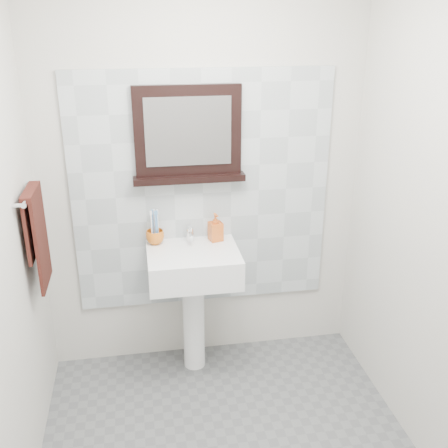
# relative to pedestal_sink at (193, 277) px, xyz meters

# --- Properties ---
(back_wall) EXTENTS (2.00, 0.01, 2.50)m
(back_wall) POSITION_rel_pedestal_sink_xyz_m (0.09, 0.23, 0.57)
(back_wall) COLOR beige
(back_wall) RESTS_ON ground
(front_wall) EXTENTS (2.00, 0.01, 2.50)m
(front_wall) POSITION_rel_pedestal_sink_xyz_m (0.09, -1.97, 0.57)
(front_wall) COLOR beige
(front_wall) RESTS_ON ground
(splashback) EXTENTS (1.60, 0.02, 1.50)m
(splashback) POSITION_rel_pedestal_sink_xyz_m (0.09, 0.21, 0.47)
(splashback) COLOR #ADB6BB
(splashback) RESTS_ON back_wall
(pedestal_sink) EXTENTS (0.55, 0.44, 0.96)m
(pedestal_sink) POSITION_rel_pedestal_sink_xyz_m (0.00, 0.00, 0.00)
(pedestal_sink) COLOR white
(pedestal_sink) RESTS_ON ground
(toothbrush_cup) EXTENTS (0.13, 0.13, 0.09)m
(toothbrush_cup) POSITION_rel_pedestal_sink_xyz_m (-0.22, 0.14, 0.23)
(toothbrush_cup) COLOR #CC6518
(toothbrush_cup) RESTS_ON pedestal_sink
(toothbrushes) EXTENTS (0.05, 0.04, 0.21)m
(toothbrushes) POSITION_rel_pedestal_sink_xyz_m (-0.21, 0.14, 0.31)
(toothbrushes) COLOR white
(toothbrushes) RESTS_ON toothbrush_cup
(soap_dispenser) EXTENTS (0.10, 0.10, 0.18)m
(soap_dispenser) POSITION_rel_pedestal_sink_xyz_m (0.16, 0.13, 0.27)
(soap_dispenser) COLOR red
(soap_dispenser) RESTS_ON pedestal_sink
(framed_mirror) EXTENTS (0.67, 0.11, 0.57)m
(framed_mirror) POSITION_rel_pedestal_sink_xyz_m (0.01, 0.19, 0.84)
(framed_mirror) COLOR black
(framed_mirror) RESTS_ON back_wall
(towel_bar) EXTENTS (0.07, 0.40, 0.03)m
(towel_bar) POSITION_rel_pedestal_sink_xyz_m (-0.85, -0.16, 0.65)
(towel_bar) COLOR silver
(towel_bar) RESTS_ON left_wall
(hand_towel) EXTENTS (0.06, 0.30, 0.55)m
(hand_towel) POSITION_rel_pedestal_sink_xyz_m (-0.85, -0.16, 0.44)
(hand_towel) COLOR black
(hand_towel) RESTS_ON towel_bar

